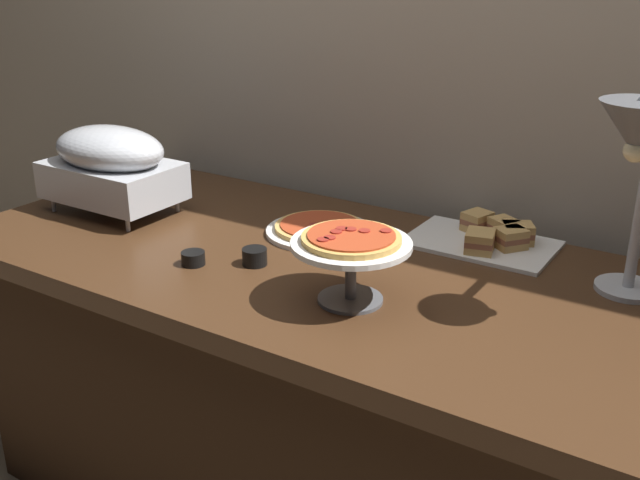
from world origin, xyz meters
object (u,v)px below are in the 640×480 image
object	(u,v)px
heat_lamp	(638,150)
pizza_plate_front	(320,229)
sauce_cup_near	(193,258)
chafing_dish	(111,164)
sauce_cup_far	(255,256)
sandwich_platter	(490,238)
pizza_plate_center	(351,248)

from	to	relation	value
heat_lamp	pizza_plate_front	distance (m)	0.83
pizza_plate_front	sauce_cup_near	size ratio (longest dim) A/B	5.02
chafing_dish	sauce_cup_near	distance (m)	0.49
pizza_plate_front	sauce_cup_far	xyz separation A→B (m)	(-0.02, -0.25, 0.01)
chafing_dish	pizza_plate_front	size ratio (longest dim) A/B	1.31
chafing_dish	pizza_plate_front	distance (m)	0.62
chafing_dish	pizza_plate_front	bearing A→B (deg)	15.58
sandwich_platter	pizza_plate_center	bearing A→B (deg)	-106.33
sandwich_platter	chafing_dish	bearing A→B (deg)	-161.94
chafing_dish	sandwich_platter	world-z (taller)	chafing_dish
sauce_cup_near	sandwich_platter	bearing A→B (deg)	42.06
chafing_dish	pizza_plate_center	world-z (taller)	chafing_dish
heat_lamp	sandwich_platter	distance (m)	0.53
sauce_cup_far	sandwich_platter	bearing A→B (deg)	44.36
pizza_plate_center	sandwich_platter	distance (m)	0.49
chafing_dish	heat_lamp	size ratio (longest dim) A/B	0.82
sandwich_platter	heat_lamp	bearing A→B (deg)	-34.39
pizza_plate_front	sauce_cup_far	distance (m)	0.26
heat_lamp	pizza_plate_center	world-z (taller)	heat_lamp
chafing_dish	pizza_plate_center	distance (m)	0.87
sauce_cup_far	sauce_cup_near	bearing A→B (deg)	-147.33
chafing_dish	pizza_plate_center	bearing A→B (deg)	-9.09
heat_lamp	sauce_cup_near	size ratio (longest dim) A/B	8.08
chafing_dish	heat_lamp	xyz separation A→B (m)	(1.34, 0.08, 0.21)
chafing_dish	sandwich_platter	xyz separation A→B (m)	(0.99, 0.32, -0.12)
chafing_dish	sauce_cup_far	size ratio (longest dim) A/B	6.26
heat_lamp	pizza_plate_center	xyz separation A→B (m)	(-0.48, -0.22, -0.23)
heat_lamp	pizza_plate_center	bearing A→B (deg)	-155.50
pizza_plate_front	pizza_plate_center	xyz separation A→B (m)	(0.27, -0.30, 0.11)
chafing_dish	heat_lamp	bearing A→B (deg)	3.58
pizza_plate_front	heat_lamp	bearing A→B (deg)	-6.03
pizza_plate_center	sauce_cup_near	bearing A→B (deg)	-175.43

